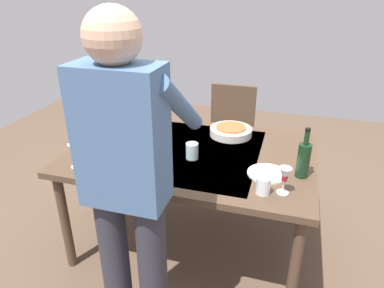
% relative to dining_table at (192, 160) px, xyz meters
% --- Properties ---
extents(ground_plane, '(6.00, 6.00, 0.00)m').
position_rel_dining_table_xyz_m(ground_plane, '(0.00, 0.00, -0.68)').
color(ground_plane, brown).
extents(dining_table, '(1.56, 1.06, 0.74)m').
position_rel_dining_table_xyz_m(dining_table, '(0.00, 0.00, 0.00)').
color(dining_table, '#4C3828').
rests_on(dining_table, ground_plane).
extents(chair_near, '(0.40, 0.40, 0.91)m').
position_rel_dining_table_xyz_m(chair_near, '(-0.08, -0.91, -0.15)').
color(chair_near, '#352114').
rests_on(chair_near, ground_plane).
extents(person_server, '(0.42, 0.61, 1.69)m').
position_rel_dining_table_xyz_m(person_server, '(0.05, 0.79, 0.29)').
color(person_server, '#2D2D38').
rests_on(person_server, ground_plane).
extents(wine_bottle, '(0.07, 0.07, 0.30)m').
position_rel_dining_table_xyz_m(wine_bottle, '(-0.69, 0.13, 0.18)').
color(wine_bottle, black).
rests_on(wine_bottle, dining_table).
extents(wine_glass_left, '(0.07, 0.07, 0.15)m').
position_rel_dining_table_xyz_m(wine_glass_left, '(-0.60, 0.34, 0.17)').
color(wine_glass_left, white).
rests_on(wine_glass_left, dining_table).
extents(wine_glass_right, '(0.07, 0.07, 0.15)m').
position_rel_dining_table_xyz_m(wine_glass_right, '(0.60, 0.41, 0.17)').
color(wine_glass_right, white).
rests_on(wine_glass_right, dining_table).
extents(water_cup_near_left, '(0.08, 0.08, 0.10)m').
position_rel_dining_table_xyz_m(water_cup_near_left, '(-0.03, 0.10, 0.12)').
color(water_cup_near_left, silver).
rests_on(water_cup_near_left, dining_table).
extents(water_cup_near_right, '(0.08, 0.08, 0.09)m').
position_rel_dining_table_xyz_m(water_cup_near_right, '(-0.50, 0.37, 0.11)').
color(water_cup_near_right, silver).
rests_on(water_cup_near_right, dining_table).
extents(serving_bowl_pasta, '(0.30, 0.30, 0.07)m').
position_rel_dining_table_xyz_m(serving_bowl_pasta, '(-0.19, -0.33, 0.10)').
color(serving_bowl_pasta, silver).
rests_on(serving_bowl_pasta, dining_table).
extents(side_bowl_salad, '(0.18, 0.18, 0.07)m').
position_rel_dining_table_xyz_m(side_bowl_salad, '(0.22, 0.30, 0.10)').
color(side_bowl_salad, silver).
rests_on(side_bowl_salad, dining_table).
extents(dinner_plate_near, '(0.23, 0.23, 0.01)m').
position_rel_dining_table_xyz_m(dinner_plate_near, '(-0.50, 0.17, 0.07)').
color(dinner_plate_near, silver).
rests_on(dinner_plate_near, dining_table).
extents(dinner_plate_far, '(0.23, 0.23, 0.01)m').
position_rel_dining_table_xyz_m(dinner_plate_far, '(0.36, 0.01, 0.07)').
color(dinner_plate_far, silver).
rests_on(dinner_plate_far, dining_table).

